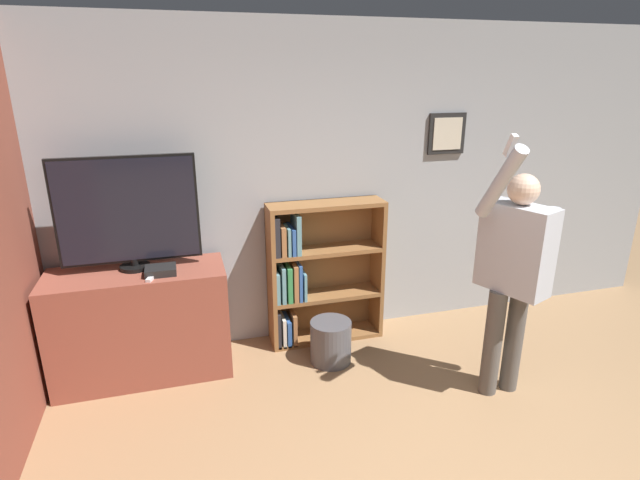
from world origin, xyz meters
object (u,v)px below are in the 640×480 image
television (128,213)px  bookshelf (314,274)px  waste_bin (331,342)px  game_console (161,270)px  person (514,266)px

television → bookshelf: 1.59m
waste_bin → game_console: bearing=173.6°
television → game_console: (0.19, -0.16, -0.41)m
waste_bin → bookshelf: bearing=94.3°
person → bookshelf: bearing=-157.1°
television → bookshelf: bearing=3.9°
game_console → bookshelf: size_ratio=0.18×
television → person: size_ratio=0.52×
television → bookshelf: size_ratio=0.80×
game_console → bookshelf: bookshelf is taller
game_console → bookshelf: (1.24, 0.26, -0.27)m
person → waste_bin: size_ratio=5.42×
bookshelf → person: 1.65m
bookshelf → waste_bin: 0.60m
bookshelf → television: bearing=-176.1°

